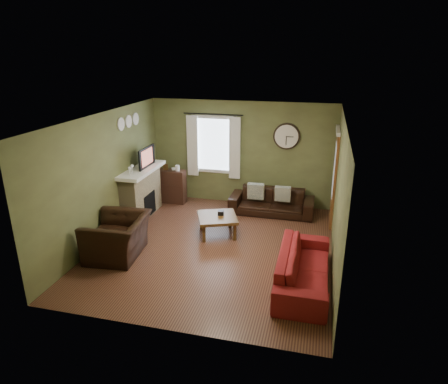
% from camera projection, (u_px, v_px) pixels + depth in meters
% --- Properties ---
extents(floor, '(4.60, 5.20, 0.00)m').
position_uv_depth(floor, '(214.00, 247.00, 8.05)').
color(floor, '#532F22').
rests_on(floor, ground).
extents(ceiling, '(4.60, 5.20, 0.00)m').
position_uv_depth(ceiling, '(213.00, 118.00, 7.17)').
color(ceiling, white).
rests_on(ceiling, ground).
extents(wall_left, '(0.00, 5.20, 2.60)m').
position_uv_depth(wall_left, '(105.00, 177.00, 8.14)').
color(wall_left, '#5D6539').
rests_on(wall_left, ground).
extents(wall_right, '(0.00, 5.20, 2.60)m').
position_uv_depth(wall_right, '(338.00, 196.00, 7.08)').
color(wall_right, '#5D6539').
rests_on(wall_right, ground).
extents(wall_back, '(4.60, 0.00, 2.60)m').
position_uv_depth(wall_back, '(242.00, 154.00, 9.98)').
color(wall_back, '#5D6539').
rests_on(wall_back, ground).
extents(wall_front, '(4.60, 0.00, 2.60)m').
position_uv_depth(wall_front, '(161.00, 248.00, 5.24)').
color(wall_front, '#5D6539').
rests_on(wall_front, ground).
extents(fireplace, '(0.40, 1.40, 1.10)m').
position_uv_depth(fireplace, '(141.00, 194.00, 9.40)').
color(fireplace, tan).
rests_on(fireplace, floor).
extents(firebox, '(0.04, 0.60, 0.55)m').
position_uv_depth(firebox, '(149.00, 204.00, 9.44)').
color(firebox, black).
rests_on(firebox, fireplace).
extents(mantel, '(0.58, 1.60, 0.08)m').
position_uv_depth(mantel, '(141.00, 170.00, 9.19)').
color(mantel, white).
rests_on(mantel, fireplace).
extents(tv, '(0.08, 0.60, 0.35)m').
position_uv_depth(tv, '(144.00, 159.00, 9.25)').
color(tv, black).
rests_on(tv, mantel).
extents(tv_screen, '(0.02, 0.62, 0.36)m').
position_uv_depth(tv_screen, '(147.00, 157.00, 9.21)').
color(tv_screen, '#994C3F').
rests_on(tv_screen, mantel).
extents(medallion_left, '(0.28, 0.28, 0.03)m').
position_uv_depth(medallion_left, '(121.00, 124.00, 8.54)').
color(medallion_left, white).
rests_on(medallion_left, wall_left).
extents(medallion_mid, '(0.28, 0.28, 0.03)m').
position_uv_depth(medallion_mid, '(129.00, 121.00, 8.86)').
color(medallion_mid, white).
rests_on(medallion_mid, wall_left).
extents(medallion_right, '(0.28, 0.28, 0.03)m').
position_uv_depth(medallion_right, '(136.00, 119.00, 9.18)').
color(medallion_right, white).
rests_on(medallion_right, wall_left).
extents(window_pane, '(1.00, 0.02, 1.30)m').
position_uv_depth(window_pane, '(214.00, 144.00, 10.06)').
color(window_pane, silver).
rests_on(window_pane, wall_back).
extents(curtain_rod, '(0.03, 0.03, 1.50)m').
position_uv_depth(curtain_rod, '(213.00, 114.00, 9.71)').
color(curtain_rod, black).
rests_on(curtain_rod, wall_back).
extents(curtain_left, '(0.28, 0.04, 1.55)m').
position_uv_depth(curtain_left, '(192.00, 146.00, 10.11)').
color(curtain_left, white).
rests_on(curtain_left, wall_back).
extents(curtain_right, '(0.28, 0.04, 1.55)m').
position_uv_depth(curtain_right, '(235.00, 148.00, 9.86)').
color(curtain_right, white).
rests_on(curtain_right, wall_back).
extents(wall_clock, '(0.64, 0.06, 0.64)m').
position_uv_depth(wall_clock, '(287.00, 136.00, 9.52)').
color(wall_clock, white).
rests_on(wall_clock, wall_back).
extents(door, '(0.05, 0.90, 2.10)m').
position_uv_depth(door, '(334.00, 179.00, 8.86)').
color(door, brown).
rests_on(door, floor).
extents(bookshelf, '(0.72, 0.31, 0.86)m').
position_uv_depth(bookshelf, '(172.00, 186.00, 10.28)').
color(bookshelf, '#341D15').
rests_on(bookshelf, floor).
extents(book, '(0.24, 0.27, 0.02)m').
position_uv_depth(book, '(172.00, 166.00, 10.18)').
color(book, '#472E12').
rests_on(book, bookshelf).
extents(sofa_brown, '(2.00, 0.78, 0.59)m').
position_uv_depth(sofa_brown, '(272.00, 202.00, 9.63)').
color(sofa_brown, black).
rests_on(sofa_brown, floor).
extents(pillow_left, '(0.37, 0.11, 0.37)m').
position_uv_depth(pillow_left, '(283.00, 194.00, 9.40)').
color(pillow_left, '#949C91').
rests_on(pillow_left, sofa_brown).
extents(pillow_right, '(0.40, 0.12, 0.40)m').
position_uv_depth(pillow_right, '(256.00, 191.00, 9.57)').
color(pillow_right, '#949C91').
rests_on(pillow_right, sofa_brown).
extents(sofa_red, '(0.83, 2.12, 0.62)m').
position_uv_depth(sofa_red, '(304.00, 268.00, 6.69)').
color(sofa_red, maroon).
rests_on(sofa_red, floor).
extents(armchair, '(1.16, 1.29, 0.77)m').
position_uv_depth(armchair, '(118.00, 237.00, 7.61)').
color(armchair, black).
rests_on(armchair, floor).
extents(coffee_table, '(1.04, 1.04, 0.43)m').
position_uv_depth(coffee_table, '(217.00, 225.00, 8.53)').
color(coffee_table, '#472E12').
rests_on(coffee_table, floor).
extents(tissue_box, '(0.14, 0.14, 0.10)m').
position_uv_depth(tissue_box, '(221.00, 216.00, 8.53)').
color(tissue_box, black).
rests_on(tissue_box, coffee_table).
extents(wine_glass_a, '(0.07, 0.07, 0.20)m').
position_uv_depth(wine_glass_a, '(130.00, 171.00, 8.61)').
color(wine_glass_a, white).
rests_on(wine_glass_a, mantel).
extents(wine_glass_b, '(0.07, 0.07, 0.21)m').
position_uv_depth(wine_glass_b, '(132.00, 169.00, 8.72)').
color(wine_glass_b, white).
rests_on(wine_glass_b, mantel).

